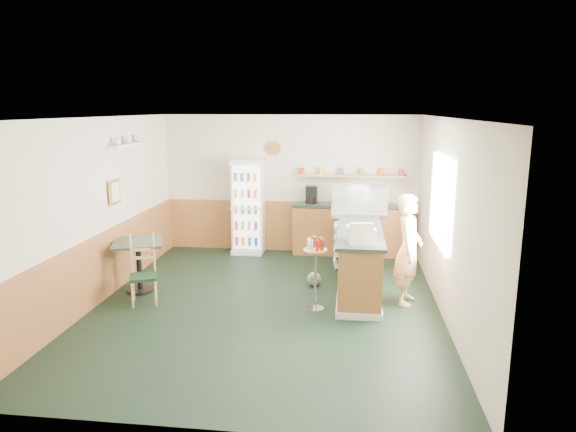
# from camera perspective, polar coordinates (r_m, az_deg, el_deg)

# --- Properties ---
(ground) EXTENTS (6.00, 6.00, 0.00)m
(ground) POSITION_cam_1_polar(r_m,az_deg,el_deg) (7.63, -2.49, -9.84)
(ground) COLOR black
(ground) RESTS_ON ground
(room_envelope) EXTENTS (5.04, 6.02, 2.72)m
(room_envelope) POSITION_cam_1_polar(r_m,az_deg,el_deg) (7.96, -3.34, 2.47)
(room_envelope) COLOR beige
(room_envelope) RESTS_ON ground
(service_counter) EXTENTS (0.68, 3.01, 1.01)m
(service_counter) POSITION_cam_1_polar(r_m,az_deg,el_deg) (8.41, 7.84, -4.54)
(service_counter) COLOR #A56F35
(service_counter) RESTS_ON ground
(back_counter) EXTENTS (2.24, 0.42, 1.69)m
(back_counter) POSITION_cam_1_polar(r_m,az_deg,el_deg) (10.06, 6.80, -1.27)
(back_counter) COLOR #A56F35
(back_counter) RESTS_ON ground
(drinks_fridge) EXTENTS (0.61, 0.53, 1.85)m
(drinks_fridge) POSITION_cam_1_polar(r_m,az_deg,el_deg) (10.11, -4.46, 1.04)
(drinks_fridge) COLOR white
(drinks_fridge) RESTS_ON ground
(display_case) EXTENTS (0.95, 0.50, 0.54)m
(display_case) POSITION_cam_1_polar(r_m,az_deg,el_deg) (8.86, 7.93, 1.74)
(display_case) COLOR silver
(display_case) RESTS_ON service_counter
(cash_register) EXTENTS (0.43, 0.44, 0.21)m
(cash_register) POSITION_cam_1_polar(r_m,az_deg,el_deg) (7.15, 8.10, -2.07)
(cash_register) COLOR beige
(cash_register) RESTS_ON service_counter
(shopkeeper) EXTENTS (0.50, 0.62, 1.63)m
(shopkeeper) POSITION_cam_1_polar(r_m,az_deg,el_deg) (7.66, 13.23, -3.65)
(shopkeeper) COLOR tan
(shopkeeper) RESTS_ON ground
(condiment_stand) EXTENTS (0.33, 0.33, 1.04)m
(condiment_stand) POSITION_cam_1_polar(r_m,az_deg,el_deg) (7.26, 3.05, -5.19)
(condiment_stand) COLOR silver
(condiment_stand) RESTS_ON ground
(newspaper_rack) EXTENTS (0.09, 0.46, 0.73)m
(newspaper_rack) POSITION_cam_1_polar(r_m,az_deg,el_deg) (8.53, 5.45, -3.31)
(newspaper_rack) COLOR black
(newspaper_rack) RESTS_ON ground
(cafe_table) EXTENTS (0.94, 0.94, 0.81)m
(cafe_table) POSITION_cam_1_polar(r_m,az_deg,el_deg) (8.31, -16.27, -4.32)
(cafe_table) COLOR black
(cafe_table) RESTS_ON ground
(cafe_chair) EXTENTS (0.49, 0.49, 1.02)m
(cafe_chair) POSITION_cam_1_polar(r_m,az_deg,el_deg) (7.88, -15.58, -5.47)
(cafe_chair) COLOR black
(cafe_chair) RESTS_ON ground
(dog_doorstop) EXTENTS (0.22, 0.29, 0.27)m
(dog_doorstop) POSITION_cam_1_polar(r_m,az_deg,el_deg) (8.36, 2.92, -6.96)
(dog_doorstop) COLOR gray
(dog_doorstop) RESTS_ON ground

